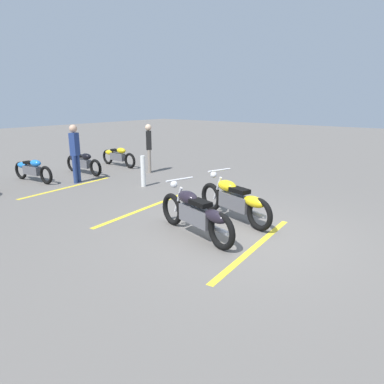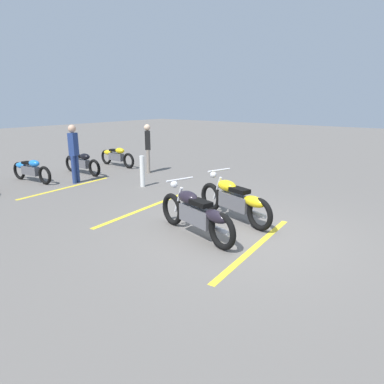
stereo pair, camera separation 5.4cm
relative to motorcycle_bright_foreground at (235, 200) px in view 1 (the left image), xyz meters
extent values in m
plane|color=#66605B|center=(-0.49, 0.61, -0.46)|extent=(60.00, 60.00, 0.00)
torus|color=black|center=(0.80, -0.24, -0.13)|extent=(0.67, 0.30, 0.67)
torus|color=black|center=(-0.69, 0.21, -0.13)|extent=(0.67, 0.30, 0.67)
cube|color=#59595E|center=(0.01, 0.00, -0.04)|extent=(0.87, 0.45, 0.32)
ellipsoid|color=yellow|center=(0.27, -0.08, 0.26)|extent=(0.58, 0.42, 0.24)
ellipsoid|color=yellow|center=(-0.54, 0.16, 0.10)|extent=(0.61, 0.39, 0.22)
cube|color=black|center=(-0.12, 0.04, 0.24)|extent=(0.49, 0.36, 0.09)
cylinder|color=silver|center=(0.58, -0.17, 0.13)|extent=(0.27, 0.13, 0.56)
cylinder|color=silver|center=(0.54, -0.16, 0.56)|extent=(0.21, 0.60, 0.04)
sphere|color=silver|center=(0.73, -0.21, 0.42)|extent=(0.15, 0.15, 0.15)
cylinder|color=silver|center=(-0.41, -0.02, -0.20)|extent=(0.70, 0.29, 0.09)
torus|color=black|center=(0.90, 1.02, -0.13)|extent=(0.68, 0.28, 0.67)
torus|color=black|center=(-0.61, 1.44, -0.13)|extent=(0.68, 0.28, 0.67)
cube|color=#59595E|center=(0.10, 1.24, -0.04)|extent=(0.87, 0.44, 0.32)
ellipsoid|color=black|center=(0.36, 1.17, 0.26)|extent=(0.58, 0.41, 0.24)
ellipsoid|color=black|center=(-0.45, 1.40, 0.10)|extent=(0.60, 0.38, 0.22)
cube|color=black|center=(-0.03, 1.28, 0.24)|extent=(0.49, 0.35, 0.09)
cylinder|color=silver|center=(0.67, 1.08, 0.13)|extent=(0.27, 0.13, 0.56)
cylinder|color=silver|center=(0.63, 1.10, 0.56)|extent=(0.20, 0.61, 0.04)
sphere|color=silver|center=(0.82, 1.04, 0.42)|extent=(0.15, 0.15, 0.15)
cylinder|color=silver|center=(-0.33, 1.22, -0.20)|extent=(0.70, 0.27, 0.09)
torus|color=black|center=(6.27, -2.61, -0.17)|extent=(0.59, 0.12, 0.59)
torus|color=black|center=(7.64, -2.65, -0.17)|extent=(0.59, 0.12, 0.59)
cube|color=#59595E|center=(7.00, -2.63, -0.09)|extent=(0.74, 0.22, 0.28)
ellipsoid|color=yellow|center=(6.76, -2.63, 0.17)|extent=(0.47, 0.26, 0.21)
ellipsoid|color=yellow|center=(7.50, -2.65, 0.03)|extent=(0.50, 0.23, 0.19)
cube|color=black|center=(7.11, -2.64, 0.15)|extent=(0.39, 0.22, 0.08)
torus|color=black|center=(6.08, -0.91, -0.17)|extent=(0.59, 0.10, 0.59)
torus|color=black|center=(7.46, -0.92, -0.17)|extent=(0.59, 0.10, 0.59)
cube|color=#59595E|center=(6.82, -0.91, -0.09)|extent=(0.74, 0.20, 0.28)
ellipsoid|color=black|center=(6.58, -0.91, 0.17)|extent=(0.46, 0.25, 0.21)
ellipsoid|color=black|center=(7.32, -0.92, 0.03)|extent=(0.50, 0.21, 0.19)
cube|color=black|center=(6.93, -0.91, 0.16)|extent=(0.39, 0.21, 0.08)
torus|color=black|center=(6.33, 0.74, -0.18)|extent=(0.58, 0.15, 0.57)
torus|color=black|center=(7.66, 0.87, -0.18)|extent=(0.58, 0.15, 0.57)
cube|color=#59595E|center=(7.04, 0.81, -0.10)|extent=(0.73, 0.26, 0.27)
ellipsoid|color=blue|center=(6.81, 0.79, 0.15)|extent=(0.47, 0.28, 0.21)
ellipsoid|color=blue|center=(7.52, 0.86, 0.02)|extent=(0.50, 0.25, 0.19)
cube|color=black|center=(7.15, 0.82, 0.14)|extent=(0.39, 0.24, 0.08)
cylinder|color=gray|center=(5.08, -2.47, -0.05)|extent=(0.12, 0.12, 0.82)
cylinder|color=gray|center=(5.20, -2.59, -0.05)|extent=(0.12, 0.12, 0.82)
cube|color=black|center=(5.14, -2.53, 0.68)|extent=(0.30, 0.30, 0.65)
sphere|color=beige|center=(5.14, -2.53, 1.13)|extent=(0.22, 0.22, 0.22)
cylinder|color=navy|center=(5.76, 0.10, -0.03)|extent=(0.13, 0.13, 0.87)
cylinder|color=navy|center=(5.82, -0.07, -0.03)|extent=(0.13, 0.13, 0.87)
cube|color=navy|center=(5.79, 0.02, 0.75)|extent=(0.28, 0.31, 0.69)
sphere|color=tan|center=(5.79, 0.02, 1.22)|extent=(0.24, 0.24, 0.24)
cylinder|color=white|center=(3.78, -0.92, 0.00)|extent=(0.14, 0.14, 0.93)
cube|color=yellow|center=(-1.03, 0.99, -0.46)|extent=(0.41, 3.20, 0.01)
cube|color=yellow|center=(2.15, 0.65, -0.46)|extent=(0.41, 3.20, 0.01)
cube|color=yellow|center=(5.46, 0.57, -0.46)|extent=(0.41, 3.20, 0.01)
camera|label=1|loc=(-3.74, 6.19, 2.08)|focal=32.76mm
camera|label=2|loc=(-3.70, 6.23, 2.08)|focal=32.76mm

